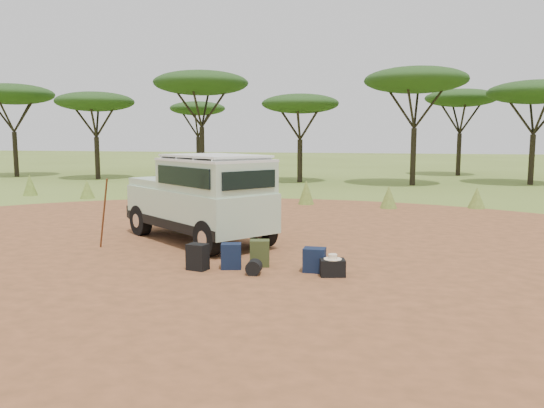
% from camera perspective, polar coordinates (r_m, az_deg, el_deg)
% --- Properties ---
extents(ground, '(140.00, 140.00, 0.00)m').
position_cam_1_polar(ground, '(11.28, -4.07, -5.62)').
color(ground, '#5C7027').
rests_on(ground, ground).
extents(dirt_clearing, '(23.00, 23.00, 0.01)m').
position_cam_1_polar(dirt_clearing, '(11.28, -4.07, -5.60)').
color(dirt_clearing, '#9B5832').
rests_on(dirt_clearing, ground).
extents(grass_fringe, '(36.60, 1.60, 0.90)m').
position_cam_1_polar(grass_fringe, '(19.53, 3.97, 1.07)').
color(grass_fringe, '#5C7027').
rests_on(grass_fringe, ground).
extents(acacia_treeline, '(46.70, 13.20, 6.26)m').
position_cam_1_polar(acacia_treeline, '(30.48, 8.84, 11.65)').
color(acacia_treeline, black).
rests_on(acacia_treeline, ground).
extents(safari_vehicle, '(4.44, 3.92, 2.10)m').
position_cam_1_polar(safari_vehicle, '(12.71, -7.63, 0.45)').
color(safari_vehicle, '#B0CAAD').
rests_on(safari_vehicle, ground).
extents(walking_staff, '(0.42, 0.28, 1.60)m').
position_cam_1_polar(walking_staff, '(12.41, -17.65, -1.00)').
color(walking_staff, brown).
rests_on(walking_staff, ground).
extents(backpack_black, '(0.42, 0.34, 0.50)m').
position_cam_1_polar(backpack_black, '(10.15, -8.00, -5.67)').
color(backpack_black, black).
rests_on(backpack_black, ground).
extents(backpack_navy, '(0.43, 0.36, 0.49)m').
position_cam_1_polar(backpack_navy, '(10.17, -4.41, -5.62)').
color(backpack_navy, '#12203A').
rests_on(backpack_navy, ground).
extents(backpack_olive, '(0.43, 0.35, 0.52)m').
position_cam_1_polar(backpack_olive, '(10.33, -1.33, -5.32)').
color(backpack_olive, '#374721').
rests_on(backpack_olive, ground).
extents(duffel_navy, '(0.41, 0.31, 0.46)m').
position_cam_1_polar(duffel_navy, '(9.94, 4.59, -6.03)').
color(duffel_navy, '#12203A').
rests_on(duffel_navy, ground).
extents(hard_case, '(0.51, 0.41, 0.31)m').
position_cam_1_polar(hard_case, '(9.70, 6.53, -6.83)').
color(hard_case, black).
rests_on(hard_case, ground).
extents(stuff_sack, '(0.30, 0.30, 0.28)m').
position_cam_1_polar(stuff_sack, '(9.75, -1.96, -6.83)').
color(stuff_sack, black).
rests_on(stuff_sack, ground).
extents(safari_hat, '(0.33, 0.33, 0.09)m').
position_cam_1_polar(safari_hat, '(9.66, 6.55, -5.73)').
color(safari_hat, beige).
rests_on(safari_hat, hard_case).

